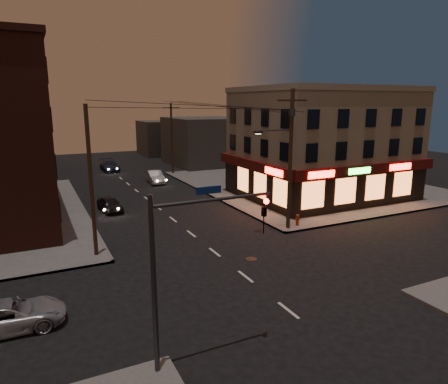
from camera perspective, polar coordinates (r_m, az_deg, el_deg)
ground at (r=22.10m, az=3.09°, el=-11.98°), size 120.00×120.00×0.00m
sidewalk_ne at (r=46.82m, az=11.09°, el=1.18°), size 24.00×28.00×0.15m
pizza_building at (r=40.46m, az=13.81°, el=6.83°), size 15.85×12.85×10.50m
bg_building_ne_a at (r=60.69m, az=-2.78°, el=7.26°), size 10.00×12.00×7.00m
bg_building_nw at (r=59.82m, az=-29.11°, el=6.09°), size 9.00×10.00×8.00m
bg_building_ne_b at (r=73.13m, az=-8.62°, el=7.66°), size 8.00×8.00×6.00m
utility_pole_main at (r=28.79m, az=9.30°, el=5.62°), size 4.20×0.44×10.00m
utility_pole_far at (r=52.43m, az=-7.47°, el=7.58°), size 0.26×0.26×9.00m
utility_pole_west at (r=24.63m, az=-18.46°, el=1.34°), size 0.24×0.24×9.00m
traffic_signal at (r=13.63m, az=-5.89°, el=-9.17°), size 4.49×0.32×6.47m
suv_cross at (r=19.35m, az=-28.43°, el=-15.32°), size 4.51×2.13×1.24m
sedan_near at (r=35.81m, az=-16.00°, el=-1.68°), size 1.95×3.90×1.28m
sedan_mid at (r=47.37m, az=-9.83°, el=2.16°), size 1.85×4.50×1.45m
sedan_far at (r=57.08m, az=-16.03°, el=3.64°), size 2.12×5.07×1.46m
fire_hydrant at (r=30.63m, az=10.45°, el=-3.84°), size 0.38×0.38×0.86m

